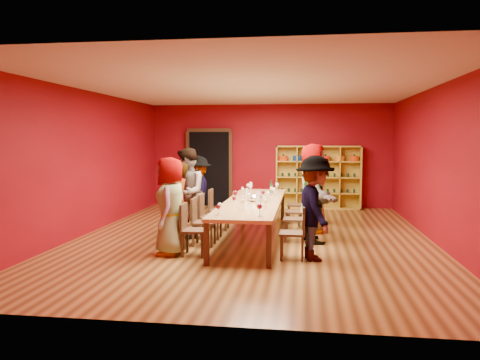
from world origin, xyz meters
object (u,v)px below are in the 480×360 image
at_px(chair_person_left_2, 207,214).
at_px(chair_person_right_0, 297,230).
at_px(chair_person_left_1, 200,219).
at_px(chair_person_left_0, 190,227).
at_px(person_right_3, 312,188).
at_px(person_left_3, 198,192).
at_px(person_left_2, 187,193).
at_px(chair_person_left_3, 216,207).
at_px(chair_person_right_2, 298,216).
at_px(person_right_0, 315,208).
at_px(chair_person_right_3, 299,209).
at_px(person_left_1, 178,204).
at_px(person_right_4, 314,185).
at_px(chair_person_right_4, 300,202).
at_px(spittoon_bowl, 255,198).
at_px(shelving_unit, 318,174).
at_px(wine_bottle, 271,188).
at_px(person_right_2, 314,199).
at_px(person_left_0, 171,206).

xyz_separation_m(chair_person_left_2, chair_person_right_0, (1.82, -1.41, 0.00)).
height_order(chair_person_left_1, chair_person_right_0, same).
bearing_deg(chair_person_left_0, person_right_3, 47.60).
bearing_deg(chair_person_left_2, person_right_3, 23.32).
bearing_deg(person_left_3, person_left_2, -10.15).
bearing_deg(chair_person_left_1, chair_person_left_3, 90.00).
bearing_deg(chair_person_right_2, person_left_2, 179.10).
bearing_deg(chair_person_left_1, person_right_0, -20.25).
xyz_separation_m(person_left_2, person_right_0, (2.51, -1.41, -0.05)).
xyz_separation_m(chair_person_right_0, chair_person_right_3, (0.00, 2.31, 0.00)).
height_order(person_left_1, chair_person_right_3, person_left_1).
xyz_separation_m(chair_person_left_1, person_left_2, (-0.41, 0.63, 0.41)).
bearing_deg(person_right_0, chair_person_left_3, 28.56).
distance_m(person_left_1, person_left_2, 0.64).
distance_m(chair_person_left_0, person_left_3, 2.37).
bearing_deg(person_right_4, person_left_1, 132.92).
bearing_deg(chair_person_left_3, chair_person_right_4, 30.20).
height_order(person_right_3, person_right_4, person_right_3).
xyz_separation_m(person_left_2, chair_person_left_3, (0.41, 0.93, -0.41)).
xyz_separation_m(person_left_1, chair_person_left_3, (0.41, 1.56, -0.28)).
bearing_deg(spittoon_bowl, person_right_3, 34.97).
height_order(shelving_unit, person_left_3, shelving_unit).
bearing_deg(spittoon_bowl, person_right_0, -52.78).
bearing_deg(shelving_unit, chair_person_left_1, -114.30).
distance_m(person_left_3, chair_person_right_2, 2.44).
bearing_deg(chair_person_left_0, person_right_4, 57.58).
bearing_deg(wine_bottle, shelving_unit, 68.06).
distance_m(chair_person_right_2, person_right_3, 1.08).
relative_size(chair_person_right_2, person_right_2, 0.53).
bearing_deg(person_left_2, spittoon_bowl, 81.46).
bearing_deg(spittoon_bowl, person_left_0, -130.76).
bearing_deg(chair_person_right_0, chair_person_left_2, 142.28).
relative_size(person_right_2, wine_bottle, 5.54).
xyz_separation_m(chair_person_left_3, chair_person_right_0, (1.82, -2.33, 0.00)).
xyz_separation_m(person_right_2, person_right_4, (0.03, 2.02, 0.06)).
relative_size(person_left_1, chair_person_left_2, 1.75).
relative_size(chair_person_right_2, chair_person_right_3, 1.00).
bearing_deg(chair_person_left_0, chair_person_right_2, 36.73).
height_order(chair_person_left_0, chair_person_right_4, same).
bearing_deg(person_right_2, chair_person_right_3, 3.62).
xyz_separation_m(chair_person_left_3, chair_person_right_2, (1.82, -0.96, 0.00)).
distance_m(person_left_2, wine_bottle, 2.28).
bearing_deg(person_right_0, chair_person_right_3, -6.46).
bearing_deg(shelving_unit, chair_person_left_3, -123.00).
xyz_separation_m(person_left_2, person_left_3, (0.01, 0.93, -0.09)).
relative_size(chair_person_left_1, chair_person_right_3, 1.00).
bearing_deg(person_right_4, spittoon_bowl, 144.90).
relative_size(person_left_0, person_right_2, 1.00).
bearing_deg(chair_person_right_4, person_right_0, -85.19).
relative_size(chair_person_left_0, person_left_1, 0.57).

